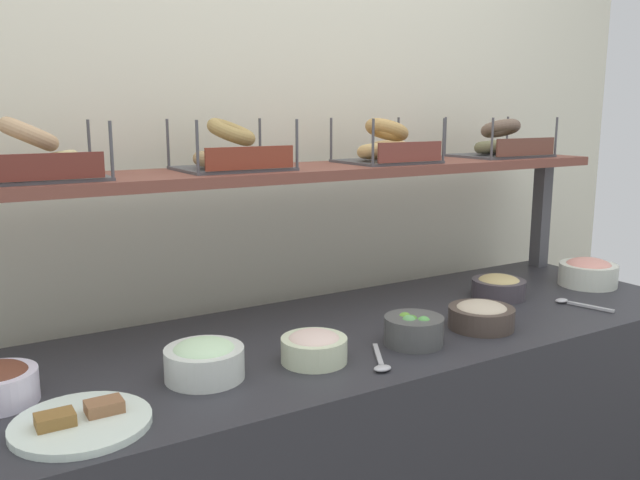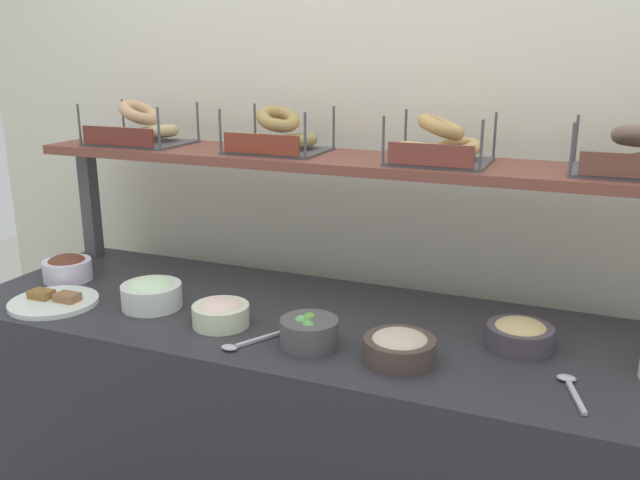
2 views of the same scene
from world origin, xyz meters
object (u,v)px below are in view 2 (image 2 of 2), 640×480
at_px(bagel_basket_everything, 277,137).
at_px(bowl_tuna_salad, 399,347).
at_px(serving_plate_white, 54,301).
at_px(serving_spoon_near_plate, 243,344).
at_px(bowl_hummus, 520,334).
at_px(bagel_basket_sesame, 439,146).
at_px(bowl_scallion_spread, 152,293).
at_px(bagel_basket_plain, 139,130).
at_px(bagel_basket_poppy, 636,157).
at_px(bowl_veggie_mix, 309,331).
at_px(serving_spoon_by_edge, 571,386).
at_px(bowl_chocolate_spread, 67,268).
at_px(bowl_potato_salad, 221,313).

bearing_deg(bagel_basket_everything, bowl_tuna_salad, -39.06).
distance_m(serving_plate_white, serving_spoon_near_plate, 0.68).
relative_size(bowl_hummus, bagel_basket_sesame, 0.60).
distance_m(bowl_hummus, bowl_tuna_salad, 0.33).
xyz_separation_m(bowl_scallion_spread, bagel_basket_plain, (-0.28, 0.36, 0.43)).
xyz_separation_m(bagel_basket_everything, bagel_basket_poppy, (1.04, -0.00, -0.00)).
xyz_separation_m(bowl_veggie_mix, bagel_basket_sesame, (0.22, 0.43, 0.44)).
distance_m(bagel_basket_everything, bagel_basket_poppy, 1.04).
relative_size(bowl_hummus, bagel_basket_poppy, 0.53).
bearing_deg(serving_spoon_by_edge, bowl_scallion_spread, 177.24).
xyz_separation_m(bowl_chocolate_spread, bowl_hummus, (1.46, 0.03, -0.01)).
bearing_deg(serving_plate_white, bagel_basket_poppy, 16.72).
distance_m(bowl_potato_salad, bowl_hummus, 0.81).
bearing_deg(bowl_tuna_salad, bagel_basket_everything, 140.94).
bearing_deg(bagel_basket_poppy, bowl_scallion_spread, -163.76).
distance_m(bowl_hummus, bagel_basket_everything, 0.95).
distance_m(bagel_basket_plain, bagel_basket_everything, 0.52).
distance_m(bowl_potato_salad, bagel_basket_poppy, 1.19).
distance_m(bowl_chocolate_spread, serving_spoon_by_edge, 1.61).
distance_m(bowl_tuna_salad, serving_spoon_near_plate, 0.41).
distance_m(bowl_tuna_salad, serving_plate_white, 1.08).
relative_size(bowl_veggie_mix, bowl_tuna_salad, 0.85).
distance_m(bowl_tuna_salad, bagel_basket_everything, 0.83).
distance_m(bowl_tuna_salad, serving_spoon_by_edge, 0.40).
bearing_deg(bowl_tuna_salad, bowl_hummus, 35.87).
relative_size(serving_spoon_near_plate, bagel_basket_everything, 0.53).
height_order(bowl_veggie_mix, bowl_potato_salad, bowl_veggie_mix).
relative_size(bowl_scallion_spread, serving_spoon_near_plate, 1.13).
xyz_separation_m(bagel_basket_plain, bagel_basket_sesame, (1.05, 0.00, 0.00)).
height_order(bowl_potato_salad, bagel_basket_sesame, bagel_basket_sesame).
xyz_separation_m(serving_spoon_near_plate, bagel_basket_plain, (-0.66, 0.50, 0.47)).
bearing_deg(serving_plate_white, bowl_potato_salad, 5.98).
xyz_separation_m(bagel_basket_everything, bagel_basket_sesame, (0.52, -0.02, 0.00)).
height_order(bowl_scallion_spread, bagel_basket_sesame, bagel_basket_sesame).
height_order(serving_plate_white, serving_spoon_by_edge, serving_plate_white).
distance_m(bagel_basket_sesame, bagel_basket_poppy, 0.52).
xyz_separation_m(bowl_chocolate_spread, bowl_tuna_salad, (1.20, -0.16, -0.01)).
distance_m(serving_spoon_near_plate, bagel_basket_plain, 0.96).
height_order(bowl_hummus, bowl_tuna_salad, same).
bearing_deg(bagel_basket_poppy, bowl_chocolate_spread, -170.76).
relative_size(serving_plate_white, bagel_basket_plain, 0.80).
relative_size(bowl_scallion_spread, bagel_basket_poppy, 0.55).
relative_size(bowl_chocolate_spread, bowl_potato_salad, 0.99).
distance_m(bowl_hummus, bagel_basket_sesame, 0.58).
height_order(bowl_tuna_salad, serving_spoon_by_edge, bowl_tuna_salad).
bearing_deg(bowl_hummus, serving_spoon_by_edge, -53.73).
distance_m(bowl_scallion_spread, bagel_basket_poppy, 1.41).
relative_size(bowl_hummus, serving_plate_white, 0.65).
height_order(bowl_hummus, serving_plate_white, bowl_hummus).
bearing_deg(bowl_veggie_mix, bagel_basket_plain, 152.40).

